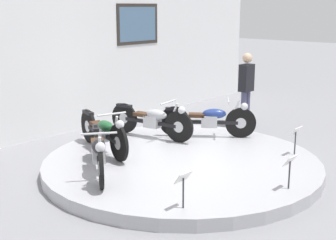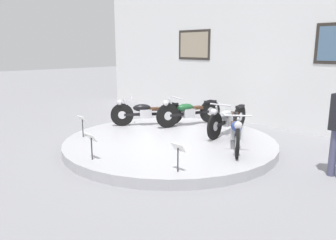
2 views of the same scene
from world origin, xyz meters
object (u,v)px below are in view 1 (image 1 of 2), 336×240
(motorcycle_black, at_px, (98,151))
(info_placard_front_left, at_px, (183,182))
(motorcycle_silver, at_px, (152,119))
(info_placard_front_centre, at_px, (290,165))
(info_placard_front_right, at_px, (296,135))
(visitor_standing, at_px, (246,85))
(motorcycle_green, at_px, (104,131))
(motorcycle_blue, at_px, (209,119))

(motorcycle_black, height_order, info_placard_front_left, motorcycle_black)
(motorcycle_silver, bearing_deg, info_placard_front_centre, -100.67)
(info_placard_front_right, relative_size, visitor_standing, 0.29)
(motorcycle_green, relative_size, info_placard_front_left, 3.78)
(motorcycle_green, height_order, info_placard_front_right, motorcycle_green)
(motorcycle_black, relative_size, motorcycle_green, 0.83)
(info_placard_front_left, distance_m, visitor_standing, 5.40)
(motorcycle_silver, relative_size, info_placard_front_right, 3.83)
(motorcycle_black, relative_size, visitor_standing, 0.92)
(motorcycle_black, relative_size, info_placard_front_left, 3.14)
(motorcycle_green, bearing_deg, info_placard_front_right, -50.63)
(visitor_standing, bearing_deg, motorcycle_black, -175.68)
(info_placard_front_left, relative_size, info_placard_front_right, 1.00)
(info_placard_front_centre, relative_size, info_placard_front_right, 1.00)
(motorcycle_silver, height_order, info_placard_front_left, motorcycle_silver)
(motorcycle_green, bearing_deg, visitor_standing, -6.67)
(motorcycle_black, distance_m, motorcycle_blue, 2.91)
(info_placard_front_right, bearing_deg, motorcycle_green, 129.37)
(motorcycle_green, xyz_separation_m, info_placard_front_centre, (0.64, -3.39, -0.02))
(motorcycle_green, relative_size, visitor_standing, 1.10)
(motorcycle_silver, xyz_separation_m, info_placard_front_centre, (-0.64, -3.39, -0.01))
(motorcycle_green, relative_size, motorcycle_silver, 0.99)
(motorcycle_black, distance_m, motorcycle_green, 1.16)
(info_placard_front_left, relative_size, visitor_standing, 0.29)
(motorcycle_black, distance_m, info_placard_front_centre, 2.95)
(info_placard_front_right, height_order, visitor_standing, visitor_standing)
(motorcycle_silver, distance_m, info_placard_front_right, 2.83)
(motorcycle_green, height_order, motorcycle_blue, motorcycle_green)
(motorcycle_blue, distance_m, info_placard_front_left, 3.54)
(motorcycle_blue, relative_size, info_placard_front_centre, 3.15)
(motorcycle_green, xyz_separation_m, info_placard_front_left, (-0.92, -2.68, -0.02))
(motorcycle_green, height_order, info_placard_front_left, motorcycle_green)
(info_placard_front_left, bearing_deg, motorcycle_green, 71.17)
(motorcycle_green, bearing_deg, info_placard_front_centre, -79.26)
(info_placard_front_left, bearing_deg, motorcycle_blue, 31.61)
(info_placard_front_right, bearing_deg, visitor_standing, 51.10)
(motorcycle_black, bearing_deg, info_placard_front_left, -93.23)
(motorcycle_black, bearing_deg, info_placard_front_centre, -60.45)
(info_placard_front_right, bearing_deg, motorcycle_black, 148.39)
(info_placard_front_left, height_order, visitor_standing, visitor_standing)
(motorcycle_black, bearing_deg, motorcycle_silver, 21.58)
(info_placard_front_left, distance_m, info_placard_front_centre, 1.71)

